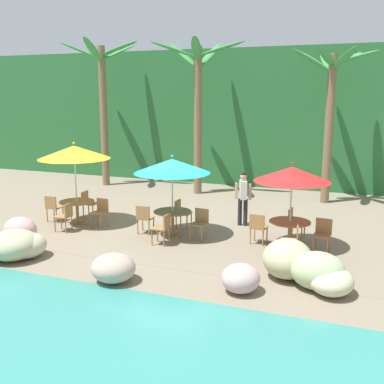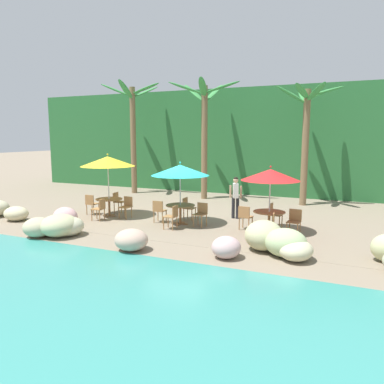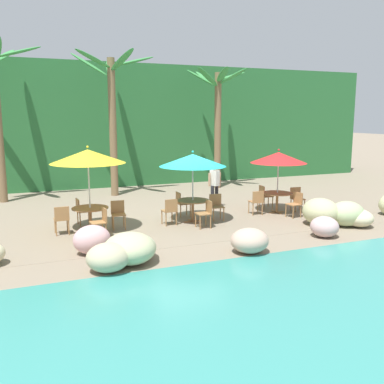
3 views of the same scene
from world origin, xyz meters
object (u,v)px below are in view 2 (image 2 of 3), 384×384
(chair_yellow_seaward, at_px, (127,206))
(palm_tree_third, at_px, (306,123))
(chair_yellow_left, at_px, (91,203))
(chair_red_inland, at_px, (274,213))
(chair_yellow_inland, at_px, (118,201))
(chair_teal_left, at_px, (159,210))
(dining_table_red, at_px, (269,215))
(dining_table_yellow, at_px, (109,202))
(palm_tree_second, at_px, (204,122))
(waiter_in_white, at_px, (236,195))
(umbrella_yellow, at_px, (108,161))
(chair_red_seaward, at_px, (294,220))
(palm_tree_nearest, at_px, (133,122))
(chair_teal_right, at_px, (172,215))
(chair_red_left, at_px, (245,216))
(chair_teal_inland, at_px, (188,207))
(dining_table_teal, at_px, (180,208))
(umbrella_red, at_px, (270,175))
(chair_red_right, at_px, (270,224))
(chair_teal_seaward, at_px, (201,213))
(umbrella_teal, at_px, (180,170))
(chair_yellow_right, at_px, (100,208))

(chair_yellow_seaward, height_order, palm_tree_third, palm_tree_third)
(chair_yellow_left, relative_size, chair_red_inland, 1.00)
(palm_tree_third, bearing_deg, chair_yellow_seaward, -136.43)
(chair_yellow_inland, xyz_separation_m, chair_teal_left, (2.64, -1.07, 0.00))
(dining_table_red, bearing_deg, dining_table_yellow, -179.70)
(palm_tree_second, bearing_deg, waiter_in_white, -53.28)
(umbrella_yellow, relative_size, dining_table_red, 2.37)
(chair_yellow_seaward, distance_m, chair_teal_left, 1.65)
(chair_red_seaward, relative_size, palm_tree_third, 0.15)
(chair_teal_left, bearing_deg, palm_tree_nearest, 129.29)
(chair_teal_right, xyz_separation_m, chair_red_left, (2.40, 0.95, 0.00))
(chair_yellow_seaward, relative_size, chair_teal_inland, 1.00)
(chair_teal_inland, bearing_deg, dining_table_red, -12.05)
(chair_teal_right, distance_m, chair_red_inland, 3.72)
(chair_yellow_seaward, height_order, chair_red_inland, same)
(chair_yellow_seaward, xyz_separation_m, chair_red_inland, (5.81, 0.88, 0.00))
(chair_teal_inland, bearing_deg, umbrella_yellow, -166.68)
(chair_red_left, relative_size, waiter_in_white, 0.51)
(chair_yellow_seaward, distance_m, chair_red_seaward, 6.68)
(dining_table_teal, distance_m, umbrella_red, 3.63)
(umbrella_yellow, distance_m, umbrella_red, 6.69)
(dining_table_teal, bearing_deg, chair_red_right, -11.29)
(chair_yellow_seaward, relative_size, chair_teal_seaward, 1.00)
(chair_yellow_inland, height_order, palm_tree_third, palm_tree_third)
(palm_tree_second, bearing_deg, chair_teal_right, -77.47)
(chair_yellow_left, height_order, palm_tree_third, palm_tree_third)
(chair_yellow_left, relative_size, chair_red_seaward, 1.00)
(umbrella_yellow, height_order, dining_table_red, umbrella_yellow)
(chair_yellow_left, bearing_deg, chair_teal_left, -2.09)
(chair_teal_inland, relative_size, palm_tree_nearest, 0.14)
(umbrella_teal, height_order, chair_red_left, umbrella_teal)
(waiter_in_white, bearing_deg, chair_yellow_right, -152.15)
(umbrella_yellow, bearing_deg, umbrella_red, 0.30)
(umbrella_yellow, relative_size, chair_teal_left, 3.00)
(palm_tree_third, xyz_separation_m, waiter_in_white, (-2.10, -4.22, -2.94))
(chair_red_inland, xyz_separation_m, palm_tree_third, (0.39, 5.02, 3.41))
(chair_yellow_inland, bearing_deg, umbrella_teal, -14.86)
(chair_red_inland, distance_m, palm_tree_second, 7.63)
(dining_table_yellow, relative_size, palm_tree_second, 0.18)
(chair_yellow_left, height_order, chair_red_left, same)
(chair_yellow_right, height_order, palm_tree_nearest, palm_tree_nearest)
(dining_table_teal, relative_size, chair_red_right, 1.26)
(chair_yellow_inland, xyz_separation_m, dining_table_teal, (3.48, -0.92, 0.10))
(dining_table_yellow, bearing_deg, chair_red_right, -6.57)
(dining_table_teal, height_order, dining_table_red, same)
(dining_table_yellow, height_order, umbrella_teal, umbrella_teal)
(chair_yellow_inland, height_order, chair_red_left, same)
(dining_table_teal, bearing_deg, chair_teal_left, -170.46)
(chair_yellow_inland, relative_size, umbrella_red, 0.37)
(chair_teal_right, bearing_deg, chair_red_inland, 29.34)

